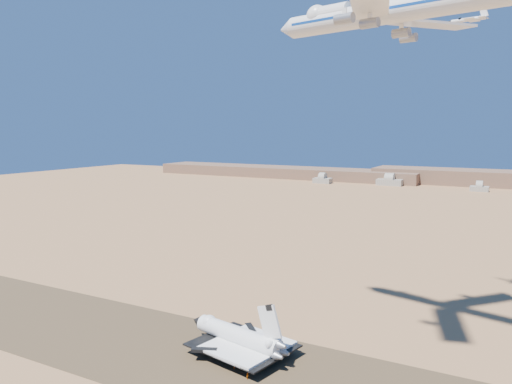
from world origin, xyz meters
The scene contains 10 objects.
ground centered at (0.00, 0.00, 0.00)m, with size 1200.00×1200.00×0.00m, color #A37148.
runway centered at (0.00, 0.00, 0.03)m, with size 600.00×50.00×0.06m, color brown.
ridgeline centered at (65.32, 527.31, 7.63)m, with size 960.00×90.00×18.00m.
hangars centered at (-64.00, 478.43, 4.83)m, with size 200.50×29.50×30.00m.
shuttle centered at (9.24, 8.53, 5.00)m, with size 37.70×28.07×18.58m.
carrier_747 centered at (45.62, 30.54, 101.04)m, with size 84.54×63.65×21.04m.
crew_a centered at (13.54, 2.17, 1.02)m, with size 0.70×0.46×1.91m, color orange.
crew_b centered at (19.86, -3.95, 0.99)m, with size 0.90×0.52×1.85m, color orange.
crew_c centered at (13.74, -0.99, 0.85)m, with size 0.92×0.47×1.57m, color orange.
chase_jet_d centered at (62.48, 76.73, 105.88)m, with size 14.73×8.47×3.73m.
Camera 1 is at (83.51, -116.30, 68.27)m, focal length 35.00 mm.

